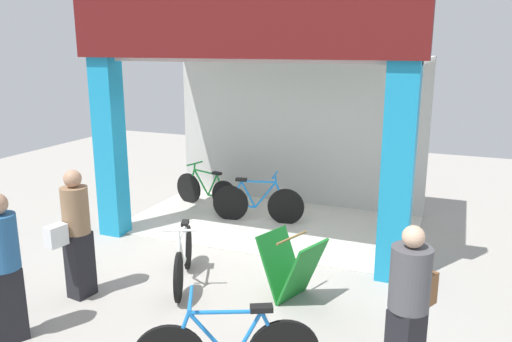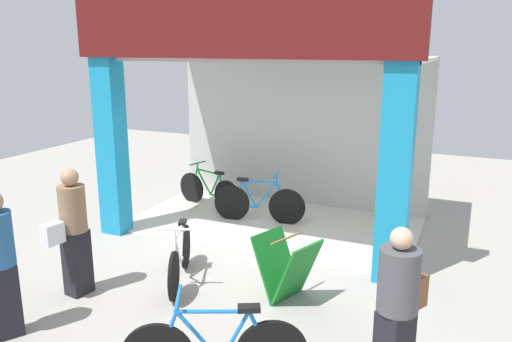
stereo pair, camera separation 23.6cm
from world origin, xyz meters
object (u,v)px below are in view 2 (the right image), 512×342
object	(u,v)px
bicycle_inside_1	(209,190)
pedestrian_0	(73,231)
bicycle_parked_1	(180,258)
sandwich_board_sign	(286,268)
bicycle_inside_0	(259,203)
pedestrian_1	(398,308)

from	to	relation	value
bicycle_inside_1	pedestrian_0	bearing A→B (deg)	-86.87
bicycle_inside_1	bicycle_parked_1	world-z (taller)	bicycle_parked_1
sandwich_board_sign	bicycle_inside_0	bearing A→B (deg)	120.59
bicycle_parked_1	bicycle_inside_0	bearing A→B (deg)	89.74
bicycle_inside_0	pedestrian_1	bearing A→B (deg)	-51.29
bicycle_inside_1	sandwich_board_sign	xyz separation A→B (m)	(2.74, -2.91, 0.07)
sandwich_board_sign	pedestrian_0	world-z (taller)	pedestrian_0
bicycle_inside_0	bicycle_parked_1	xyz separation A→B (m)	(-0.01, -2.63, -0.02)
bicycle_inside_1	sandwich_board_sign	world-z (taller)	bicycle_inside_1
bicycle_inside_0	bicycle_inside_1	xyz separation A→B (m)	(-1.27, 0.43, -0.02)
pedestrian_0	bicycle_parked_1	bearing A→B (deg)	38.55
bicycle_inside_0	sandwich_board_sign	bearing A→B (deg)	-59.41
bicycle_inside_0	pedestrian_1	world-z (taller)	pedestrian_1
bicycle_parked_1	pedestrian_1	world-z (taller)	pedestrian_1
sandwich_board_sign	pedestrian_1	size ratio (longest dim) A/B	0.54
bicycle_inside_1	bicycle_parked_1	xyz separation A→B (m)	(1.25, -3.06, 0.00)
bicycle_parked_1	sandwich_board_sign	bearing A→B (deg)	5.52
bicycle_parked_1	pedestrian_0	world-z (taller)	pedestrian_0
bicycle_parked_1	pedestrian_0	bearing A→B (deg)	-141.45
sandwich_board_sign	bicycle_parked_1	bearing A→B (deg)	-174.48
pedestrian_0	pedestrian_1	world-z (taller)	pedestrian_0
bicycle_inside_1	bicycle_parked_1	distance (m)	3.30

